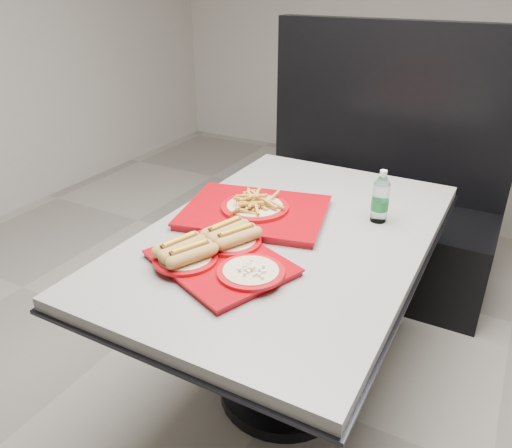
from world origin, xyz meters
The scene contains 6 objects.
ground centered at (0.00, 0.00, 0.00)m, with size 6.00×6.00×0.00m, color gray.
diner_table centered at (0.00, 0.00, 0.58)m, with size 0.92×1.42×0.75m.
booth_bench centered at (0.00, 1.09, 0.40)m, with size 1.30×0.57×1.35m.
tray_near centered at (-0.10, -0.30, 0.78)m, with size 0.50×0.45×0.09m.
tray_far centered at (-0.16, 0.05, 0.78)m, with size 0.59×0.50×0.10m.
water_bottle centered at (0.25, 0.23, 0.83)m, with size 0.06×0.06×0.19m.
Camera 1 is at (0.64, -1.40, 1.55)m, focal length 35.00 mm.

